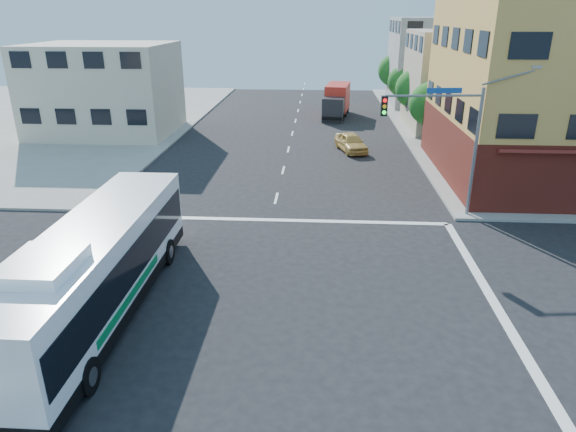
{
  "coord_description": "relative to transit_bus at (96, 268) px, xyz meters",
  "views": [
    {
      "loc": [
        2.55,
        -16.28,
        10.54
      ],
      "look_at": [
        1.22,
        4.94,
        2.07
      ],
      "focal_mm": 32.0,
      "sensor_mm": 36.0,
      "label": 1
    }
  ],
  "objects": [
    {
      "name": "signal_mast_ne",
      "position": [
        14.51,
        10.82,
        3.07
      ],
      "size": [
        7.91,
        1.13,
        8.07
      ],
      "color": "slate",
      "rests_on": "ground"
    },
    {
      "name": "street_tree_a",
      "position": [
        17.33,
        28.12,
        1.67
      ],
      "size": [
        3.6,
        3.6,
        5.53
      ],
      "color": "#372414",
      "rests_on": "ground"
    },
    {
      "name": "ground",
      "position": [
        5.43,
        0.2,
        -1.92
      ],
      "size": [
        120.0,
        120.0,
        0.0
      ],
      "primitive_type": "plane",
      "color": "black",
      "rests_on": "ground"
    },
    {
      "name": "box_truck",
      "position": [
        9.7,
        39.71,
        -0.29
      ],
      "size": [
        3.16,
        7.66,
        3.35
      ],
      "rotation": [
        0.0,
        0.0,
        -0.14
      ],
      "color": "#242328",
      "rests_on": "ground"
    },
    {
      "name": "building_east_near",
      "position": [
        22.41,
        34.18,
        2.59
      ],
      "size": [
        12.06,
        10.06,
        9.0
      ],
      "color": "tan",
      "rests_on": "ground"
    },
    {
      "name": "parked_car",
      "position": [
        10.53,
        24.92,
        -1.18
      ],
      "size": [
        2.88,
        4.64,
        1.47
      ],
      "primitive_type": "imported",
      "rotation": [
        0.0,
        0.0,
        0.28
      ],
      "color": "#D7AB53",
      "rests_on": "ground"
    },
    {
      "name": "building_east_far",
      "position": [
        22.41,
        48.18,
        3.09
      ],
      "size": [
        12.06,
        10.06,
        10.0
      ],
      "color": "#A8A8A2",
      "rests_on": "ground"
    },
    {
      "name": "street_tree_d",
      "position": [
        17.33,
        52.12,
        1.97
      ],
      "size": [
        4.0,
        4.0,
        6.03
      ],
      "color": "#372414",
      "rests_on": "ground"
    },
    {
      "name": "building_west",
      "position": [
        -11.59,
        30.18,
        2.09
      ],
      "size": [
        12.06,
        10.06,
        8.0
      ],
      "color": "beige",
      "rests_on": "ground"
    },
    {
      "name": "transit_bus",
      "position": [
        0.0,
        0.0,
        0.0
      ],
      "size": [
        3.0,
        13.23,
        3.92
      ],
      "rotation": [
        0.0,
        0.0,
        0.0
      ],
      "color": "black",
      "rests_on": "ground"
    },
    {
      "name": "street_tree_c",
      "position": [
        17.33,
        44.12,
        1.55
      ],
      "size": [
        3.4,
        3.4,
        5.29
      ],
      "color": "#372414",
      "rests_on": "ground"
    },
    {
      "name": "street_tree_b",
      "position": [
        17.33,
        36.12,
        1.84
      ],
      "size": [
        3.8,
        3.8,
        5.79
      ],
      "color": "#372414",
      "rests_on": "ground"
    }
  ]
}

